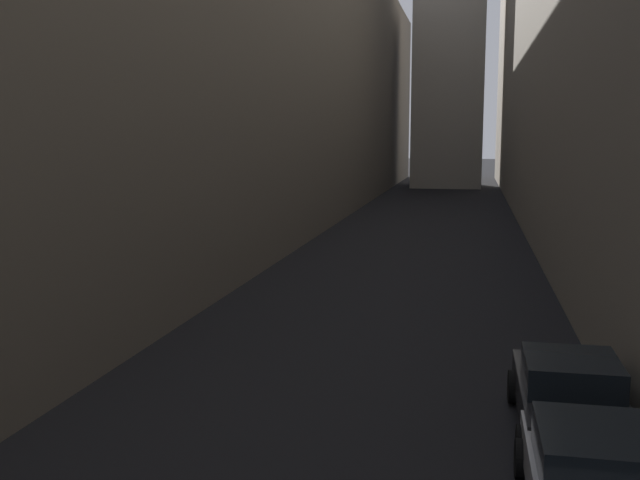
{
  "coord_description": "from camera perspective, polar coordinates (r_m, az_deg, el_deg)",
  "views": [
    {
      "loc": [
        2.55,
        7.92,
        5.41
      ],
      "look_at": [
        0.0,
        20.27,
        3.59
      ],
      "focal_mm": 41.02,
      "sensor_mm": 36.0,
      "label": 1
    }
  ],
  "objects": [
    {
      "name": "ground_plane",
      "position": [
        40.52,
        7.96,
        0.44
      ],
      "size": [
        264.0,
        264.0,
        0.0
      ],
      "primitive_type": "plane",
      "color": "black"
    },
    {
      "name": "building_block_left",
      "position": [
        45.12,
        -9.02,
        13.58
      ],
      "size": [
        15.33,
        108.0,
        19.45
      ],
      "primitive_type": "cube",
      "color": "#60594F",
      "rests_on": "ground"
    },
    {
      "name": "parked_car_right_third",
      "position": [
        11.21,
        20.97,
        -16.93
      ],
      "size": [
        2.07,
        4.0,
        1.46
      ],
      "rotation": [
        0.0,
        0.0,
        1.57
      ],
      "color": "#B7B7BC",
      "rests_on": "ground"
    },
    {
      "name": "parked_car_right_far",
      "position": [
        14.19,
        18.86,
        -11.38
      ],
      "size": [
        1.98,
        4.24,
        1.49
      ],
      "rotation": [
        0.0,
        0.0,
        1.57
      ],
      "color": "black",
      "rests_on": "ground"
    }
  ]
}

